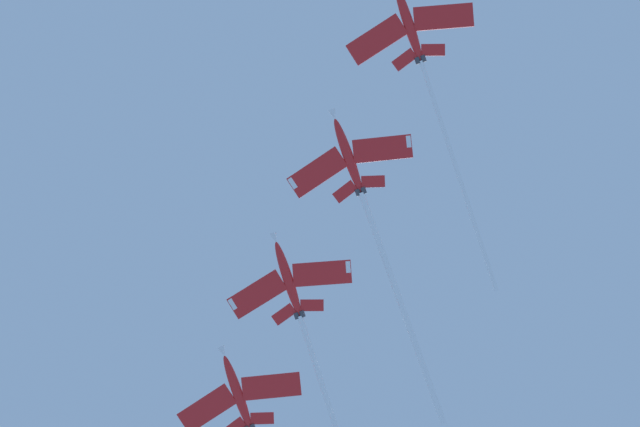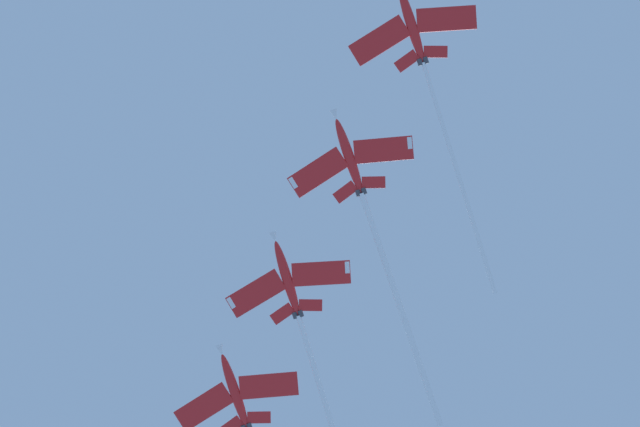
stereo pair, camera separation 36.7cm
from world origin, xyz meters
The scene contains 3 objects.
jet_lead centered at (-1.74, 8.67, 145.09)m, with size 20.37×48.54×8.75m.
jet_second centered at (-11.26, 31.26, 142.02)m, with size 21.49×48.53×10.35m.
jet_third centered at (-22.50, 48.34, 140.55)m, with size 20.44×49.28×10.08m.
Camera 2 is at (-17.59, 5.78, 1.76)m, focal length 52.59 mm.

